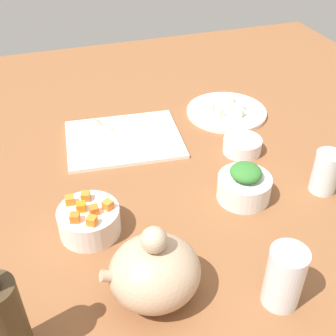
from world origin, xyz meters
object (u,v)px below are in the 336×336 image
object	(u,v)px
bowl_carrots	(89,221)
plate_tofu	(226,112)
cutting_board	(124,139)
teapot	(155,271)
drinking_glass_0	(326,172)
drinking_glass_1	(284,277)
bottle_0	(4,321)
bowl_small_side	(242,145)
bowl_greens	(244,188)

from	to	relation	value
bowl_carrots	plate_tofu	bearing A→B (deg)	-142.58
plate_tofu	cutting_board	bearing A→B (deg)	8.43
teapot	drinking_glass_0	distance (cm)	48.63
drinking_glass_0	drinking_glass_1	world-z (taller)	drinking_glass_1
bottle_0	plate_tofu	bearing A→B (deg)	-136.62
cutting_board	teapot	distance (cm)	51.94
teapot	drinking_glass_1	world-z (taller)	teapot
bottle_0	bowl_small_side	bearing A→B (deg)	-145.63
cutting_board	bowl_carrots	bearing A→B (deg)	65.04
cutting_board	drinking_glass_0	xyz separation A→B (cm)	(-39.34, 35.03, 4.62)
bowl_greens	drinking_glass_0	world-z (taller)	drinking_glass_0
bowl_greens	bowl_carrots	world-z (taller)	bowl_carrots
plate_tofu	drinking_glass_1	xyz separation A→B (cm)	(18.85, 63.99, 5.53)
plate_tofu	teapot	xyz separation A→B (cm)	(39.53, 56.08, 5.81)
plate_tofu	drinking_glass_0	size ratio (longest dim) A/B	2.34
bottle_0	bowl_greens	bearing A→B (deg)	-155.30
bottle_0	drinking_glass_0	size ratio (longest dim) A/B	2.21
cutting_board	bowl_small_side	xyz separation A→B (cm)	(-28.44, 14.86, 1.42)
plate_tofu	bowl_small_side	distance (cm)	20.32
teapot	bottle_0	world-z (taller)	bottle_0
cutting_board	drinking_glass_1	bearing A→B (deg)	103.48
teapot	bowl_carrots	bearing A→B (deg)	-67.18
plate_tofu	bottle_0	distance (cm)	88.04
bottle_0	drinking_glass_1	size ratio (longest dim) A/B	1.84
plate_tofu	bowl_greens	distance (cm)	38.83
bowl_greens	drinking_glass_0	bearing A→B (deg)	170.22
plate_tofu	teapot	distance (cm)	68.86
plate_tofu	drinking_glass_0	distance (cm)	40.68
bowl_carrots	drinking_glass_1	distance (cm)	39.99
cutting_board	bottle_0	size ratio (longest dim) A/B	1.37
bowl_small_side	bottle_0	world-z (taller)	bottle_0
teapot	bottle_0	xyz separation A→B (cm)	(24.15, 4.10, 2.81)
bowl_greens	drinking_glass_1	size ratio (longest dim) A/B	0.99
bowl_carrots	bottle_0	xyz separation A→B (cm)	(15.93, 23.64, 6.26)
bowl_greens	teapot	bearing A→B (deg)	35.76
bowl_greens	bowl_carrots	distance (cm)	35.18
bowl_carrots	bottle_0	bearing A→B (deg)	56.02
bowl_greens	drinking_glass_1	world-z (taller)	drinking_glass_1
plate_tofu	teapot	bearing A→B (deg)	54.82
bowl_carrots	drinking_glass_0	xyz separation A→B (cm)	(-54.07, 3.39, 2.16)
teapot	bottle_0	bearing A→B (deg)	9.62
plate_tofu	bowl_small_side	xyz separation A→B (cm)	(4.58, 19.75, 1.32)
drinking_glass_0	bowl_carrots	bearing A→B (deg)	-3.59
plate_tofu	teapot	world-z (taller)	teapot
teapot	bowl_greens	bearing A→B (deg)	-144.24
teapot	drinking_glass_0	bearing A→B (deg)	-160.59
bowl_carrots	drinking_glass_0	size ratio (longest dim) A/B	1.25
drinking_glass_1	cutting_board	bearing A→B (deg)	-76.52
bowl_greens	drinking_glass_1	distance (cm)	28.23
bowl_greens	drinking_glass_0	size ratio (longest dim) A/B	1.19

